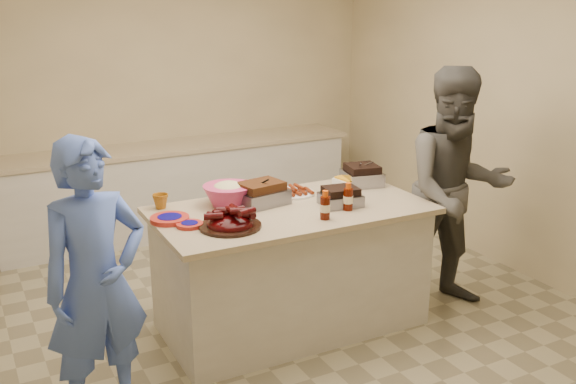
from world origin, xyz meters
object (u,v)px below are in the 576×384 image
roasting_pan (362,185)px  guest_gray (447,302)px  coleslaw_bowl (229,205)px  rib_platter (230,227)px  bbq_bottle_b (348,210)px  island (291,324)px  plastic_cup (161,208)px  mustard_bottle (258,202)px  bbq_bottle_a (325,219)px

roasting_pan → guest_gray: roasting_pan is taller
coleslaw_bowl → rib_platter: bearing=-111.9°
bbq_bottle_b → guest_gray: 1.30m
island → bbq_bottle_b: bbq_bottle_b is taller
coleslaw_bowl → guest_gray: 1.91m
plastic_cup → island: bearing=-27.0°
rib_platter → mustard_bottle: 0.55m
roasting_pan → bbq_bottle_b: size_ratio=1.41×
island → guest_gray: bearing=-11.1°
roasting_pan → mustard_bottle: bearing=-166.7°
coleslaw_bowl → bbq_bottle_a: coleslaw_bowl is taller
roasting_pan → mustard_bottle: 0.91m
roasting_pan → coleslaw_bowl: size_ratio=0.76×
guest_gray → bbq_bottle_b: bearing=-164.5°
mustard_bottle → plastic_cup: mustard_bottle is taller
bbq_bottle_a → bbq_bottle_b: size_ratio=1.00×
coleslaw_bowl → bbq_bottle_b: bearing=-35.7°
bbq_bottle_b → plastic_cup: size_ratio=1.76×
bbq_bottle_a → plastic_cup: 1.14m
rib_platter → plastic_cup: (-0.27, 0.58, 0.00)m
bbq_bottle_b → guest_gray: size_ratio=0.11×
rib_platter → coleslaw_bowl: bearing=68.1°
bbq_bottle_a → mustard_bottle: 0.58m
roasting_pan → plastic_cup: (-1.56, 0.16, 0.00)m
island → bbq_bottle_b: 0.98m
bbq_bottle_a → plastic_cup: size_ratio=1.76×
rib_platter → roasting_pan: rib_platter is taller
island → bbq_bottle_a: (0.08, -0.31, 0.90)m
coleslaw_bowl → island: bearing=-35.6°
rib_platter → bbq_bottle_a: bbq_bottle_a is taller
coleslaw_bowl → bbq_bottle_b: size_ratio=1.85×
rib_platter → coleslaw_bowl: 0.46m
island → roasting_pan: roasting_pan is taller
island → rib_platter: (-0.53, -0.17, 0.90)m
rib_platter → roasting_pan: size_ratio=1.46×
bbq_bottle_a → mustard_bottle: size_ratio=1.69×
bbq_bottle_a → bbq_bottle_b: (0.23, 0.09, 0.00)m
roasting_pan → plastic_cup: size_ratio=2.48×
mustard_bottle → guest_gray: size_ratio=0.06×
rib_platter → roasting_pan: (1.29, 0.42, 0.00)m
roasting_pan → bbq_bottle_b: bearing=-121.0°
island → plastic_cup: size_ratio=17.27×
bbq_bottle_b → island: bearing=144.3°
bbq_bottle_a → plastic_cup: bbq_bottle_a is taller
roasting_pan → island: bearing=-150.2°
coleslaw_bowl → plastic_cup: size_ratio=3.27×
island → rib_platter: 1.06m
roasting_pan → mustard_bottle: mustard_bottle is taller
rib_platter → guest_gray: (1.78, -0.09, -0.90)m
bbq_bottle_b → roasting_pan: bearing=47.3°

